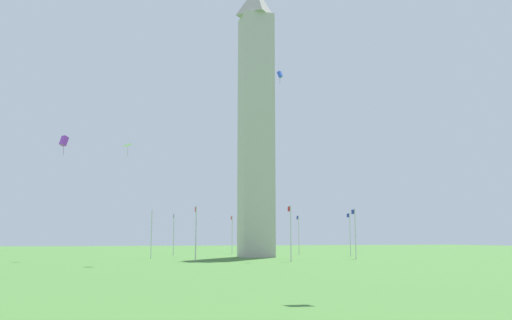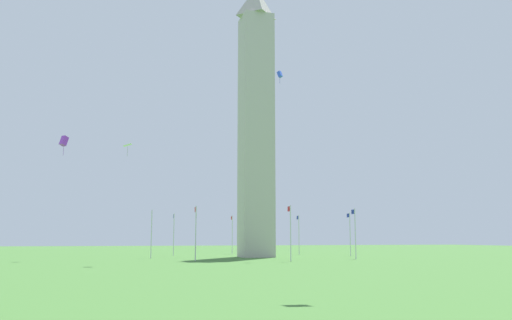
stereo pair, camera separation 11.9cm
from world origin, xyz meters
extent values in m
plane|color=#3D6B2D|center=(0.00, 0.00, 0.00)|extent=(260.00, 260.00, 0.00)
cube|color=#B7B2A8|center=(0.00, 0.00, 19.54)|extent=(4.88, 4.88, 39.08)
pyramid|color=#A5A097|center=(0.00, 0.00, 41.74)|extent=(4.88, 4.88, 5.33)
cylinder|color=silver|center=(16.06, 0.00, 3.55)|extent=(0.14, 0.14, 7.10)
cube|color=red|center=(16.61, 0.00, 6.65)|extent=(1.00, 0.03, 0.64)
cylinder|color=silver|center=(11.35, 11.35, 3.55)|extent=(0.14, 0.14, 7.10)
cube|color=#1E2D99|center=(11.90, 11.35, 6.65)|extent=(1.00, 0.03, 0.64)
cylinder|color=silver|center=(0.00, 16.06, 3.55)|extent=(0.14, 0.14, 7.10)
cube|color=white|center=(0.55, 16.06, 6.65)|extent=(1.00, 0.03, 0.64)
cylinder|color=silver|center=(-11.35, 11.35, 3.55)|extent=(0.14, 0.14, 7.10)
cube|color=red|center=(-10.80, 11.35, 6.65)|extent=(1.00, 0.03, 0.64)
cylinder|color=silver|center=(-16.06, 0.00, 3.55)|extent=(0.14, 0.14, 7.10)
cube|color=red|center=(-15.51, 0.00, 6.65)|extent=(1.00, 0.03, 0.64)
cylinder|color=silver|center=(-11.35, -11.35, 3.55)|extent=(0.14, 0.14, 7.10)
cube|color=#1E2D99|center=(-10.80, -11.35, 6.65)|extent=(1.00, 0.03, 0.64)
cylinder|color=silver|center=(0.00, -16.06, 3.55)|extent=(0.14, 0.14, 7.10)
cube|color=#1E2D99|center=(0.55, -16.06, 6.65)|extent=(1.00, 0.03, 0.64)
cylinder|color=silver|center=(11.35, -11.35, 3.55)|extent=(0.14, 0.14, 7.10)
cube|color=#1E2D99|center=(11.90, -11.35, 6.65)|extent=(1.00, 0.03, 0.64)
cube|color=purple|center=(-3.11, 28.66, 16.30)|extent=(1.28, 1.32, 1.48)
cylinder|color=#67278E|center=(-3.11, 28.66, 15.12)|extent=(0.04, 0.04, 1.76)
cube|color=white|center=(-18.09, 20.57, 13.56)|extent=(1.06, 1.03, 0.32)
cylinder|color=#A7A7A7|center=(-18.09, 20.57, 12.80)|extent=(0.04, 0.04, 1.14)
cube|color=blue|center=(-9.72, -0.82, 26.44)|extent=(0.91, 0.86, 0.99)
cylinder|color=#233C9D|center=(-9.72, -0.82, 25.66)|extent=(0.04, 0.04, 1.17)
camera|label=1|loc=(-80.03, 22.89, 2.92)|focal=37.20mm
camera|label=2|loc=(-80.07, 22.77, 2.92)|focal=37.20mm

